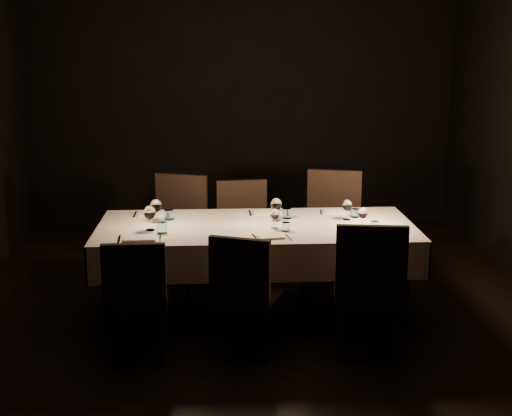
{
  "coord_description": "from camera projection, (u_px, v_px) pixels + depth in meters",
  "views": [
    {
      "loc": [
        -0.29,
        -5.49,
        2.21
      ],
      "look_at": [
        0.0,
        0.0,
        0.9
      ],
      "focal_mm": 50.0,
      "sensor_mm": 36.0,
      "label": 1
    }
  ],
  "objects": [
    {
      "name": "chair_far_right",
      "position": [
        332.0,
        223.0,
        6.5
      ],
      "size": [
        0.61,
        0.61,
        1.04
      ],
      "rotation": [
        0.0,
        0.0,
        -0.26
      ],
      "color": "black",
      "rests_on": "ground"
    },
    {
      "name": "chair_near_left",
      "position": [
        136.0,
        295.0,
        4.9
      ],
      "size": [
        0.44,
        0.44,
        0.89
      ],
      "rotation": [
        0.0,
        0.0,
        3.17
      ],
      "color": "black",
      "rests_on": "ground"
    },
    {
      "name": "chair_near_right",
      "position": [
        369.0,
        284.0,
        4.95
      ],
      "size": [
        0.54,
        0.54,
        1.0
      ],
      "rotation": [
        0.0,
        0.0,
        3.0
      ],
      "color": "black",
      "rests_on": "ground"
    },
    {
      "name": "place_setting_near_left",
      "position": [
        150.0,
        224.0,
        5.41
      ],
      "size": [
        0.36,
        0.42,
        0.2
      ],
      "rotation": [
        0.0,
        0.0,
        0.07
      ],
      "color": "silver",
      "rests_on": "dining_table"
    },
    {
      "name": "chair_near_center",
      "position": [
        245.0,
        289.0,
        4.98
      ],
      "size": [
        0.56,
        0.56,
        0.9
      ],
      "rotation": [
        0.0,
        0.0,
        2.78
      ],
      "color": "black",
      "rests_on": "ground"
    },
    {
      "name": "place_setting_far_left",
      "position": [
        158.0,
        211.0,
        5.84
      ],
      "size": [
        0.34,
        0.41,
        0.19
      ],
      "rotation": [
        0.0,
        0.0,
        0.0
      ],
      "color": "silver",
      "rests_on": "dining_table"
    },
    {
      "name": "chair_far_center",
      "position": [
        243.0,
        229.0,
        6.46
      ],
      "size": [
        0.5,
        0.5,
        0.96
      ],
      "rotation": [
        0.0,
        0.0,
        0.1
      ],
      "color": "black",
      "rests_on": "ground"
    },
    {
      "name": "place_setting_far_center",
      "position": [
        276.0,
        209.0,
        5.89
      ],
      "size": [
        0.34,
        0.41,
        0.19
      ],
      "rotation": [
        0.0,
        0.0,
        0.02
      ],
      "color": "silver",
      "rests_on": "dining_table"
    },
    {
      "name": "dining_table",
      "position": [
        256.0,
        234.0,
        5.7
      ],
      "size": [
        2.52,
        1.12,
        0.76
      ],
      "color": "black",
      "rests_on": "ground"
    },
    {
      "name": "place_setting_near_center",
      "position": [
        276.0,
        224.0,
        5.47
      ],
      "size": [
        0.3,
        0.39,
        0.16
      ],
      "rotation": [
        0.0,
        0.0,
        0.17
      ],
      "color": "silver",
      "rests_on": "dining_table"
    },
    {
      "name": "chair_far_left",
      "position": [
        177.0,
        227.0,
        6.44
      ],
      "size": [
        0.62,
        0.62,
        1.01
      ],
      "rotation": [
        0.0,
        0.0,
        -0.33
      ],
      "color": "black",
      "rests_on": "ground"
    },
    {
      "name": "place_setting_near_right",
      "position": [
        366.0,
        223.0,
        5.5
      ],
      "size": [
        0.3,
        0.39,
        0.16
      ],
      "rotation": [
        0.0,
        0.0,
        -0.12
      ],
      "color": "silver",
      "rests_on": "dining_table"
    },
    {
      "name": "place_setting_far_right",
      "position": [
        346.0,
        209.0,
        5.92
      ],
      "size": [
        0.31,
        0.39,
        0.17
      ],
      "rotation": [
        0.0,
        0.0,
        -0.11
      ],
      "color": "silver",
      "rests_on": "dining_table"
    },
    {
      "name": "room",
      "position": [
        256.0,
        133.0,
        5.51
      ],
      "size": [
        5.01,
        6.01,
        3.01
      ],
      "color": "black",
      "rests_on": "ground"
    }
  ]
}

